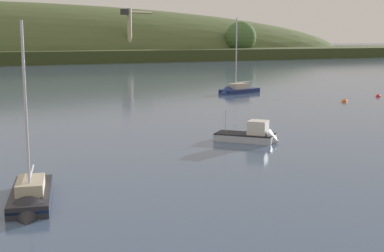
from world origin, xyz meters
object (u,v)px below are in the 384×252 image
dockside_crane (130,35)px  mooring_buoy_foreground (378,97)px  fishing_boat_moored (252,137)px  mooring_buoy_off_fishing_boat (344,102)px  sailboat_near_mooring (30,203)px  sailboat_far_left (236,92)px

dockside_crane → mooring_buoy_foreground: size_ratio=24.31×
fishing_boat_moored → mooring_buoy_off_fishing_boat: bearing=82.5°
mooring_buoy_foreground → sailboat_near_mooring: bearing=-146.3°
dockside_crane → mooring_buoy_foreground: dockside_crane is taller
dockside_crane → sailboat_far_left: size_ratio=1.53×
dockside_crane → fishing_boat_moored: size_ratio=3.73×
dockside_crane → sailboat_far_left: bearing=-124.8°
dockside_crane → sailboat_near_mooring: bearing=-133.7°
sailboat_far_left → mooring_buoy_foreground: 20.42m
dockside_crane → fishing_boat_moored: bearing=-128.6°
sailboat_far_left → mooring_buoy_off_fishing_boat: (8.33, -15.09, -0.20)m
mooring_buoy_off_fishing_boat → sailboat_far_left: bearing=118.9°
dockside_crane → mooring_buoy_off_fishing_boat: (-9.24, -138.14, -9.25)m
mooring_buoy_foreground → mooring_buoy_off_fishing_boat: (-8.43, -3.41, -0.00)m
mooring_buoy_foreground → mooring_buoy_off_fishing_boat: bearing=-158.0°
dockside_crane → sailboat_far_left: 124.63m
sailboat_near_mooring → fishing_boat_moored: 21.25m
sailboat_near_mooring → mooring_buoy_foreground: sailboat_near_mooring is taller
sailboat_near_mooring → sailboat_far_left: 56.89m
sailboat_far_left → fishing_boat_moored: sailboat_far_left is taller
sailboat_near_mooring → mooring_buoy_off_fishing_boat: sailboat_near_mooring is taller
mooring_buoy_off_fishing_boat → dockside_crane: bearing=86.2°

